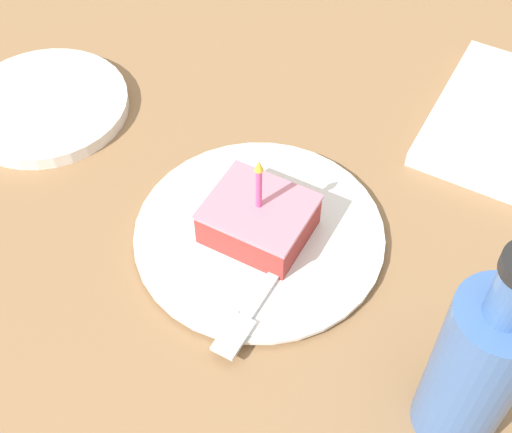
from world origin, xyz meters
The scene contains 7 objects.
ground_plane centered at (0.00, 0.00, -0.02)m, with size 2.40×2.40×0.04m.
plate centered at (-0.02, 0.00, 0.01)m, with size 0.26×0.26×0.01m.
cake_slice centered at (-0.01, 0.00, 0.03)m, with size 0.09×0.10×0.11m.
fork centered at (0.06, 0.04, 0.01)m, with size 0.17×0.02×0.00m.
bottle centered at (0.08, 0.24, 0.10)m, with size 0.07×0.07×0.24m.
side_plate centered at (-0.06, -0.32, 0.01)m, with size 0.20×0.20×0.02m.
marble_board centered at (-0.31, 0.18, 0.01)m, with size 0.24×0.18×0.02m.
Camera 1 is at (0.39, 0.22, 0.60)m, focal length 50.00 mm.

